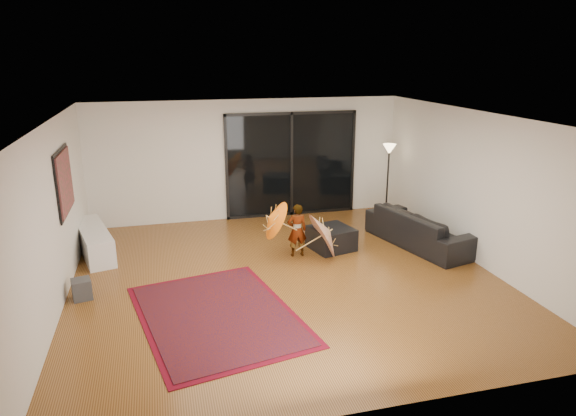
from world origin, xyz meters
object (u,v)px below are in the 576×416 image
object	(u,v)px
media_console	(94,241)
sofa	(420,228)
ottoman	(331,238)
child	(297,230)

from	to	relation	value
media_console	sofa	bearing A→B (deg)	-24.65
media_console	ottoman	distance (m)	4.52
media_console	ottoman	world-z (taller)	media_console
media_console	child	xyz separation A→B (m)	(3.69, -1.04, 0.25)
sofa	ottoman	xyz separation A→B (m)	(-1.77, 0.24, -0.13)
media_console	child	bearing A→B (deg)	-30.29
sofa	child	size ratio (longest dim) A/B	2.36
sofa	ottoman	size ratio (longest dim) A/B	3.16
media_console	child	size ratio (longest dim) A/B	1.84
media_console	sofa	world-z (taller)	sofa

